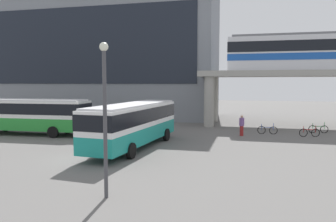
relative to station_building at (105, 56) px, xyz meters
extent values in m
plane|color=#605E5B|center=(10.05, -15.17, -8.49)|extent=(120.00, 120.00, 0.00)
cube|color=slate|center=(0.00, 0.03, 0.00)|extent=(31.32, 11.30, 16.98)
cube|color=black|center=(0.00, -5.67, 0.85)|extent=(28.19, 0.10, 9.51)
cube|color=#9E9B93|center=(27.93, -6.24, -2.84)|extent=(26.56, 6.21, 0.60)
cylinder|color=#9E9B93|center=(15.86, -8.55, -5.82)|extent=(1.10, 1.10, 5.35)
cylinder|color=#9E9B93|center=(15.86, -3.94, -5.82)|extent=(1.10, 1.10, 5.35)
cube|color=silver|center=(28.02, -6.24, -0.74)|extent=(20.71, 2.90, 3.60)
cube|color=#194CA5|center=(28.02, -6.24, -1.10)|extent=(20.77, 2.96, 0.70)
cube|color=black|center=(28.02, -6.24, -0.02)|extent=(20.77, 2.96, 1.10)
cube|color=slate|center=(28.02, -6.24, 1.18)|extent=(19.88, 2.61, 0.24)
cube|color=teal|center=(11.89, -21.26, -7.44)|extent=(3.53, 11.19, 1.10)
cube|color=white|center=(11.89, -21.26, -6.14)|extent=(3.53, 11.19, 1.50)
cube|color=black|center=(11.89, -21.26, -6.07)|extent=(3.57, 11.23, 0.96)
cube|color=silver|center=(11.89, -21.26, -5.33)|extent=(3.35, 10.63, 0.12)
cylinder|color=black|center=(10.98, -17.64, -7.99)|extent=(0.37, 1.02, 1.00)
cylinder|color=black|center=(13.47, -17.87, -7.99)|extent=(0.37, 1.02, 1.00)
cylinder|color=black|center=(10.35, -24.21, -7.99)|extent=(0.37, 1.02, 1.00)
cylinder|color=black|center=(12.84, -24.44, -7.99)|extent=(0.37, 1.02, 1.00)
cube|color=#268C33|center=(0.61, -17.66, -7.44)|extent=(11.07, 2.85, 1.10)
cube|color=white|center=(0.61, -17.66, -6.14)|extent=(11.07, 2.85, 1.50)
cube|color=black|center=(0.61, -17.66, -6.07)|extent=(11.12, 2.89, 0.96)
cube|color=silver|center=(0.61, -17.66, -5.33)|extent=(10.52, 2.71, 0.12)
cylinder|color=black|center=(-2.95, -16.53, -7.99)|extent=(1.01, 0.31, 1.00)
cylinder|color=black|center=(3.73, -18.81, -7.99)|extent=(1.01, 0.31, 1.00)
cylinder|color=black|center=(3.65, -16.32, -7.99)|extent=(1.01, 0.31, 1.00)
torus|color=black|center=(26.88, -10.36, -8.15)|extent=(0.74, 0.14, 0.74)
torus|color=black|center=(25.84, -10.47, -8.15)|extent=(0.74, 0.14, 0.74)
cylinder|color=#1E7F33|center=(26.36, -10.41, -7.87)|extent=(1.05, 0.16, 0.05)
cylinder|color=#1E7F33|center=(25.84, -10.47, -7.85)|extent=(0.04, 0.04, 0.55)
cylinder|color=#1E7F33|center=(26.88, -10.36, -7.80)|extent=(0.04, 0.04, 0.65)
torus|color=black|center=(25.67, -12.82, -8.15)|extent=(0.74, 0.21, 0.74)
torus|color=black|center=(24.64, -13.04, -8.15)|extent=(0.74, 0.21, 0.74)
cylinder|color=#B21E1E|center=(25.15, -12.93, -7.87)|extent=(1.04, 0.27, 0.05)
cylinder|color=#B21E1E|center=(24.64, -13.04, -7.85)|extent=(0.04, 0.04, 0.55)
cylinder|color=#B21E1E|center=(25.67, -12.82, -7.80)|extent=(0.04, 0.04, 0.65)
torus|color=black|center=(22.19, -12.24, -8.15)|extent=(0.74, 0.06, 0.74)
torus|color=black|center=(21.14, -12.23, -8.15)|extent=(0.74, 0.06, 0.74)
cylinder|color=#1E3FA5|center=(21.66, -12.24, -7.87)|extent=(1.05, 0.06, 0.05)
cylinder|color=#1E3FA5|center=(21.14, -12.23, -7.85)|extent=(0.04, 0.04, 0.55)
cylinder|color=#1E3FA5|center=(22.19, -12.24, -7.80)|extent=(0.04, 0.04, 0.65)
cylinder|color=maroon|center=(19.36, -13.85, -8.05)|extent=(0.32, 0.32, 0.89)
cube|color=#724C8C|center=(19.36, -13.85, -7.25)|extent=(0.43, 0.48, 0.71)
sphere|color=tan|center=(19.36, -13.85, -6.78)|extent=(0.24, 0.24, 0.24)
cylinder|color=#3F3F44|center=(14.22, -31.20, -5.50)|extent=(0.16, 0.16, 5.98)
sphere|color=silver|center=(14.22, -31.20, -2.36)|extent=(0.36, 0.36, 0.36)
camera|label=1|loc=(19.77, -43.30, -3.77)|focal=34.89mm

